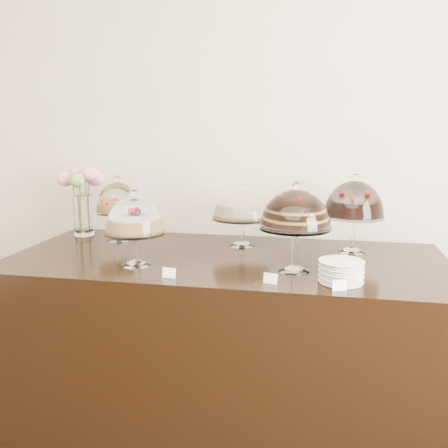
% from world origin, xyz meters
% --- Properties ---
extents(wall_back, '(5.00, 0.04, 3.00)m').
position_xyz_m(wall_back, '(0.00, 3.00, 1.50)').
color(wall_back, beige).
rests_on(wall_back, ground).
extents(display_counter, '(2.20, 1.00, 0.90)m').
position_xyz_m(display_counter, '(0.07, 2.45, 0.45)').
color(display_counter, black).
rests_on(display_counter, ground).
extents(cake_stand_sugar_sponge, '(0.28, 0.28, 0.37)m').
position_xyz_m(cake_stand_sugar_sponge, '(-0.32, 2.21, 1.13)').
color(cake_stand_sugar_sponge, white).
rests_on(cake_stand_sugar_sponge, display_counter).
extents(cake_stand_choco_layer, '(0.33, 0.33, 0.41)m').
position_xyz_m(cake_stand_choco_layer, '(0.43, 2.27, 1.17)').
color(cake_stand_choco_layer, white).
rests_on(cake_stand_choco_layer, display_counter).
extents(cake_stand_cheesecake, '(0.33, 0.33, 0.35)m').
position_xyz_m(cake_stand_cheesecake, '(0.11, 2.70, 1.12)').
color(cake_stand_cheesecake, white).
rests_on(cake_stand_cheesecake, display_counter).
extents(cake_stand_dark_choco, '(0.32, 0.32, 0.41)m').
position_xyz_m(cake_stand_dark_choco, '(0.70, 2.68, 1.17)').
color(cake_stand_dark_choco, white).
rests_on(cake_stand_dark_choco, display_counter).
extents(cake_stand_fruit_tart, '(0.25, 0.25, 0.38)m').
position_xyz_m(cake_stand_fruit_tart, '(-0.62, 2.69, 1.13)').
color(cake_stand_fruit_tart, white).
rests_on(cake_stand_fruit_tart, display_counter).
extents(flower_vase, '(0.21, 0.29, 0.42)m').
position_xyz_m(flower_vase, '(-0.87, 2.78, 1.16)').
color(flower_vase, white).
rests_on(flower_vase, display_counter).
extents(plate_stack, '(0.19, 0.19, 0.09)m').
position_xyz_m(plate_stack, '(0.63, 2.13, 0.95)').
color(plate_stack, white).
rests_on(plate_stack, display_counter).
extents(price_card_left, '(0.06, 0.02, 0.04)m').
position_xyz_m(price_card_left, '(-0.11, 2.05, 0.92)').
color(price_card_left, white).
rests_on(price_card_left, display_counter).
extents(price_card_right, '(0.06, 0.03, 0.04)m').
position_xyz_m(price_card_right, '(0.62, 2.02, 0.92)').
color(price_card_right, white).
rests_on(price_card_right, display_counter).
extents(price_card_extra, '(0.06, 0.03, 0.04)m').
position_xyz_m(price_card_extra, '(0.34, 2.06, 0.92)').
color(price_card_extra, white).
rests_on(price_card_extra, display_counter).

